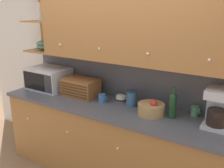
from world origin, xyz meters
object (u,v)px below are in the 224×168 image
at_px(fruit_basket, 151,109).
at_px(microwave, 49,78).
at_px(mug_blue_second, 102,98).
at_px(mug, 195,111).
at_px(wine_bottle, 173,104).
at_px(coffee_maker, 219,107).
at_px(storage_canister, 132,98).
at_px(bread_box, 81,87).
at_px(bowl_stack_on_counter, 121,97).

bearing_deg(fruit_basket, microwave, 177.53).
distance_m(mug_blue_second, mug, 1.07).
height_order(wine_bottle, coffee_maker, coffee_maker).
bearing_deg(storage_canister, microwave, -178.35).
bearing_deg(mug, bread_box, -173.97).
relative_size(microwave, mug, 5.21).
height_order(microwave, bread_box, microwave).
bearing_deg(wine_bottle, coffee_maker, 5.95).
bearing_deg(mug, mug_blue_second, -170.82).
bearing_deg(fruit_basket, wine_bottle, 9.96).
distance_m(storage_canister, coffee_maker, 0.94).
distance_m(bread_box, bowl_stack_on_counter, 0.54).
height_order(bread_box, mug, bread_box).
distance_m(mug_blue_second, fruit_basket, 0.65).
height_order(mug_blue_second, fruit_basket, fruit_basket).
relative_size(bread_box, storage_canister, 2.54).
bearing_deg(wine_bottle, fruit_basket, -170.04).
bearing_deg(bread_box, coffee_maker, 0.70).
distance_m(storage_canister, mug, 0.70).
xyz_separation_m(microwave, fruit_basket, (1.57, -0.07, -0.08)).
xyz_separation_m(storage_canister, wine_bottle, (0.50, -0.07, 0.06)).
height_order(mug_blue_second, bowl_stack_on_counter, mug_blue_second).
height_order(microwave, storage_canister, microwave).
bearing_deg(bowl_stack_on_counter, fruit_basket, -23.68).
relative_size(bread_box, fruit_basket, 1.59).
distance_m(microwave, mug_blue_second, 0.92).
bearing_deg(bread_box, mug, 6.03).
xyz_separation_m(bread_box, storage_canister, (0.71, 0.04, -0.02)).
bearing_deg(mug, wine_bottle, -137.62).
distance_m(bread_box, mug, 1.41).
distance_m(bowl_stack_on_counter, mug, 0.89).
xyz_separation_m(microwave, bread_box, (0.57, -0.01, -0.03)).
xyz_separation_m(storage_canister, coffee_maker, (0.93, -0.02, 0.10)).
bearing_deg(bread_box, fruit_basket, -3.58).
bearing_deg(fruit_basket, storage_canister, 160.12).
bearing_deg(microwave, mug, 4.14).
height_order(fruit_basket, mug, fruit_basket).
distance_m(mug, coffee_maker, 0.30).
relative_size(wine_bottle, coffee_maker, 0.87).
xyz_separation_m(fruit_basket, wine_bottle, (0.21, 0.04, 0.08)).
height_order(bread_box, wine_bottle, wine_bottle).
height_order(storage_canister, mug, storage_canister).
xyz_separation_m(bread_box, bowl_stack_on_counter, (0.51, 0.15, -0.08)).
relative_size(fruit_basket, mug, 2.67).
bearing_deg(storage_canister, bread_box, -176.60).
bearing_deg(fruit_basket, mug_blue_second, 176.48).
bearing_deg(coffee_maker, mug, 151.95).
bearing_deg(bowl_stack_on_counter, storage_canister, -28.87).
distance_m(bread_box, wine_bottle, 1.21).
relative_size(storage_canister, coffee_maker, 0.47).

